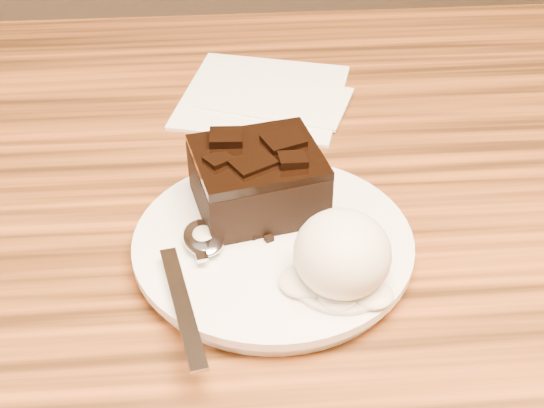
{
  "coord_description": "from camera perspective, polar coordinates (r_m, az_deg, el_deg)",
  "views": [
    {
      "loc": [
        -0.04,
        -0.44,
        1.12
      ],
      "look_at": [
        -0.0,
        -0.01,
        0.79
      ],
      "focal_mm": 50.62,
      "sensor_mm": 36.0,
      "label": 1
    }
  ],
  "objects": [
    {
      "name": "spoon",
      "position": [
        0.54,
        -5.11,
        -2.65
      ],
      "size": [
        0.06,
        0.17,
        0.01
      ],
      "primitive_type": null,
      "rotation": [
        0.0,
        0.0,
        0.2
      ],
      "color": "silver",
      "rests_on": "plate"
    },
    {
      "name": "melt_puddle",
      "position": [
        0.52,
        5.12,
        -5.47
      ],
      "size": [
        0.07,
        0.07,
        0.0
      ],
      "primitive_type": "cylinder",
      "color": "white",
      "rests_on": "plate"
    },
    {
      "name": "crumb_c",
      "position": [
        0.55,
        -1.32,
        -2.4
      ],
      "size": [
        0.01,
        0.01,
        0.0
      ],
      "primitive_type": "cube",
      "rotation": [
        0.0,
        0.0,
        0.94
      ],
      "color": "black",
      "rests_on": "plate"
    },
    {
      "name": "crumb_a",
      "position": [
        0.55,
        -0.22,
        -2.6
      ],
      "size": [
        0.01,
        0.01,
        0.0
      ],
      "primitive_type": "cube",
      "rotation": [
        0.0,
        0.0,
        0.43
      ],
      "color": "black",
      "rests_on": "plate"
    },
    {
      "name": "crumb_b",
      "position": [
        0.55,
        -4.65,
        -2.32
      ],
      "size": [
        0.01,
        0.01,
        0.0
      ],
      "primitive_type": "cube",
      "rotation": [
        0.0,
        0.0,
        0.54
      ],
      "color": "black",
      "rests_on": "plate"
    },
    {
      "name": "plate",
      "position": [
        0.55,
        0.08,
        -3.23
      ],
      "size": [
        0.2,
        0.2,
        0.02
      ],
      "primitive_type": "cylinder",
      "color": "white",
      "rests_on": "dining_table"
    },
    {
      "name": "ice_cream_scoop",
      "position": [
        0.5,
        5.25,
        -3.68
      ],
      "size": [
        0.06,
        0.07,
        0.05
      ],
      "primitive_type": "ellipsoid",
      "color": "beige",
      "rests_on": "plate"
    },
    {
      "name": "brownie",
      "position": [
        0.57,
        -1.07,
        1.55
      ],
      "size": [
        0.1,
        0.09,
        0.04
      ],
      "primitive_type": "cube",
      "rotation": [
        0.0,
        0.0,
        0.21
      ],
      "color": "black",
      "rests_on": "plate"
    },
    {
      "name": "napkin",
      "position": [
        0.74,
        -0.69,
        8.12
      ],
      "size": [
        0.18,
        0.18,
        0.01
      ],
      "primitive_type": "cube",
      "rotation": [
        0.0,
        0.0,
        -0.28
      ],
      "color": "white",
      "rests_on": "dining_table"
    }
  ]
}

